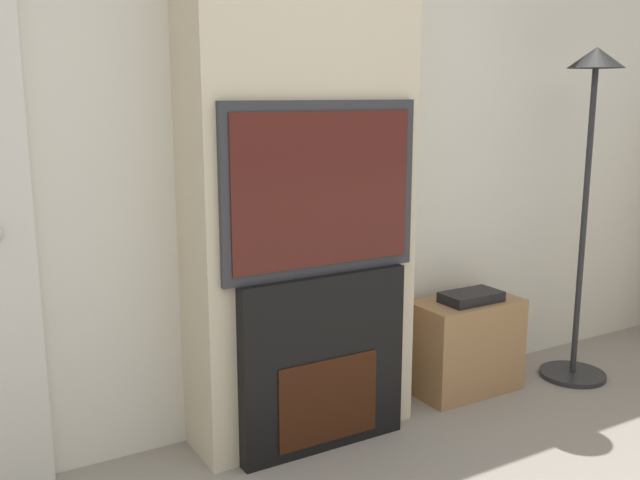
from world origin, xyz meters
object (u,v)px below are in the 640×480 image
(floor_lamp, at_px, (589,161))
(media_stand, at_px, (465,344))
(television, at_px, (320,189))
(fireplace, at_px, (320,361))

(floor_lamp, distance_m, media_stand, 1.10)
(television, distance_m, floor_lamp, 1.53)
(fireplace, xyz_separation_m, television, (0.00, -0.00, 0.73))
(floor_lamp, height_order, media_stand, floor_lamp)
(floor_lamp, bearing_deg, fireplace, 178.49)
(television, bearing_deg, media_stand, 8.00)
(television, xyz_separation_m, media_stand, (0.92, 0.13, -0.86))
(television, bearing_deg, floor_lamp, -1.44)
(floor_lamp, relative_size, media_stand, 3.13)
(floor_lamp, bearing_deg, television, 178.56)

